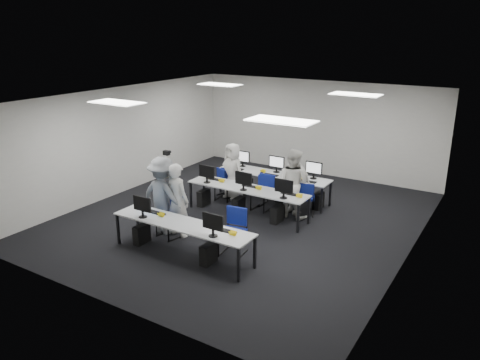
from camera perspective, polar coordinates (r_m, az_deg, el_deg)
The scene contains 23 objects.
room at distance 11.26m, azimuth 0.38°, elevation 2.45°, with size 9.00×9.02×3.00m.
ceiling_panels at distance 10.96m, azimuth 0.39°, elevation 9.95°, with size 5.20×4.60×0.02m.
desk_front at distance 9.68m, azimuth -7.08°, elevation -5.51°, with size 3.20×0.70×0.73m.
desk_mid at distance 11.67m, azimuth 0.88°, elevation -1.21°, with size 3.20×0.70×0.73m.
desk_back at distance 12.83m, azimuth 4.09°, elevation 0.55°, with size 3.20×0.70×0.73m.
equipment_front at distance 9.91m, azimuth -7.94°, elevation -7.01°, with size 2.51×0.41×1.19m.
equipment_mid at distance 11.86m, azimuth 0.03°, elevation -2.54°, with size 2.91×0.41×1.19m.
equipment_back at distance 12.87m, azimuth 4.85°, elevation -0.94°, with size 2.91×0.41×1.19m.
chair_0 at distance 10.76m, azimuth -8.41°, elevation -5.25°, with size 0.57×0.61×0.97m.
chair_1 at distance 9.84m, azimuth -0.85°, elevation -7.34°, with size 0.54×0.58×0.98m.
chair_2 at distance 12.92m, azimuth -1.90°, elevation -1.22°, with size 0.47×0.50×0.85m.
chair_3 at distance 12.21m, azimuth 2.65°, elevation -2.37°, with size 0.43×0.47×0.87m.
chair_4 at distance 11.90m, azimuth 6.50°, elevation -3.10°, with size 0.52×0.54×0.82m.
chair_5 at distance 13.18m, azimuth -1.68°, elevation -0.85°, with size 0.53×0.55×0.83m.
chair_6 at distance 12.46m, azimuth 3.72°, elevation -1.86°, with size 0.47×0.51×0.93m.
chair_7 at distance 12.01m, azimuth 8.01°, elevation -2.89°, with size 0.56×0.58×0.86m.
handbag at distance 12.39m, azimuth -3.86°, elevation 0.76°, with size 0.31×0.20×0.26m, color #997A4F.
student_0 at distance 10.57m, azimuth -7.62°, elevation -2.44°, with size 0.62×0.41×1.71m, color silver.
student_1 at distance 11.63m, azimuth 6.43°, elevation -0.39°, with size 0.85×0.66×1.75m, color silver.
student_2 at distance 12.85m, azimuth -0.90°, elevation 1.09°, with size 0.76×0.50×1.56m, color silver.
student_3 at distance 11.92m, azimuth 6.62°, elevation -0.28°, with size 0.94×0.39×1.61m, color silver.
photographer at distance 10.75m, azimuth -9.35°, elevation -1.90°, with size 1.17×0.67×1.81m, color slate.
dslr_camera at distance 10.60m, azimuth -8.96°, elevation 3.29°, with size 0.14×0.18×0.10m, color black.
Camera 1 is at (5.64, -9.27, 4.52)m, focal length 35.00 mm.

